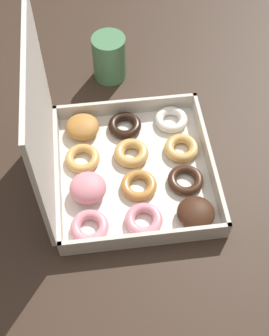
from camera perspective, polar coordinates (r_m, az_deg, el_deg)
name	(u,v)px	position (r m, az deg, el deg)	size (l,w,h in m)	color
ground_plane	(131,285)	(1.62, -0.42, -14.02)	(8.00, 8.00, 0.00)	#6B6054
dining_table	(129,180)	(1.04, -0.64, -1.53)	(1.20, 1.01, 0.73)	#38281E
donut_box	(113,160)	(0.90, -2.58, 1.02)	(0.33, 0.32, 0.33)	silver
coffee_mug	(109,57)	(1.10, -3.09, 13.36)	(0.08, 0.08, 0.11)	#4C8456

